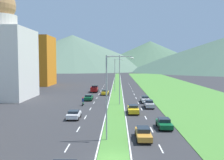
% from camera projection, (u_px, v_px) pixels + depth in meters
% --- Properties ---
extents(ground_plane, '(600.00, 600.00, 0.00)m').
position_uv_depth(ground_plane, '(113.00, 160.00, 24.58)').
color(ground_plane, '#2D2D30').
extents(grass_median, '(3.20, 240.00, 0.06)m').
position_uv_depth(grass_median, '(117.00, 90.00, 84.41)').
color(grass_median, '#477F33').
rests_on(grass_median, ground_plane).
extents(grass_verge_right, '(24.00, 240.00, 0.06)m').
position_uv_depth(grass_verge_right, '(179.00, 90.00, 83.91)').
color(grass_verge_right, '#477F33').
rests_on(grass_verge_right, ground_plane).
extents(lane_dash_left_3, '(0.16, 2.80, 0.01)m').
position_uv_depth(lane_dash_left_3, '(67.00, 148.00, 27.92)').
color(lane_dash_left_3, silver).
rests_on(lane_dash_left_3, ground_plane).
extents(lane_dash_left_4, '(0.16, 2.80, 0.01)m').
position_uv_depth(lane_dash_left_4, '(78.00, 129.00, 35.65)').
color(lane_dash_left_4, silver).
rests_on(lane_dash_left_4, ground_plane).
extents(lane_dash_left_5, '(0.16, 2.80, 0.01)m').
position_uv_depth(lane_dash_left_5, '(85.00, 117.00, 43.37)').
color(lane_dash_left_5, silver).
rests_on(lane_dash_left_5, ground_plane).
extents(lane_dash_left_6, '(0.16, 2.80, 0.01)m').
position_uv_depth(lane_dash_left_6, '(90.00, 109.00, 51.09)').
color(lane_dash_left_6, silver).
rests_on(lane_dash_left_6, ground_plane).
extents(lane_dash_left_7, '(0.16, 2.80, 0.01)m').
position_uv_depth(lane_dash_left_7, '(94.00, 103.00, 58.82)').
color(lane_dash_left_7, silver).
rests_on(lane_dash_left_7, ground_plane).
extents(lane_dash_left_8, '(0.16, 2.80, 0.01)m').
position_uv_depth(lane_dash_left_8, '(97.00, 98.00, 66.54)').
color(lane_dash_left_8, silver).
rests_on(lane_dash_left_8, ground_plane).
extents(lane_dash_left_9, '(0.16, 2.80, 0.01)m').
position_uv_depth(lane_dash_left_9, '(99.00, 94.00, 74.26)').
color(lane_dash_left_9, silver).
rests_on(lane_dash_left_9, ground_plane).
extents(lane_dash_left_10, '(0.16, 2.80, 0.01)m').
position_uv_depth(lane_dash_left_10, '(101.00, 91.00, 81.98)').
color(lane_dash_left_10, silver).
rests_on(lane_dash_left_10, ground_plane).
extents(lane_dash_left_11, '(0.16, 2.80, 0.01)m').
position_uv_depth(lane_dash_left_11, '(102.00, 89.00, 89.71)').
color(lane_dash_left_11, silver).
rests_on(lane_dash_left_11, ground_plane).
extents(lane_dash_left_12, '(0.16, 2.80, 0.01)m').
position_uv_depth(lane_dash_left_12, '(104.00, 86.00, 97.43)').
color(lane_dash_left_12, silver).
rests_on(lane_dash_left_12, ground_plane).
extents(lane_dash_left_13, '(0.16, 2.80, 0.01)m').
position_uv_depth(lane_dash_left_13, '(105.00, 85.00, 105.15)').
color(lane_dash_left_13, silver).
rests_on(lane_dash_left_13, ground_plane).
extents(lane_dash_left_14, '(0.16, 2.80, 0.01)m').
position_uv_depth(lane_dash_left_14, '(106.00, 83.00, 112.88)').
color(lane_dash_left_14, silver).
rests_on(lane_dash_left_14, ground_plane).
extents(lane_dash_right_3, '(0.16, 2.80, 0.01)m').
position_uv_depth(lane_dash_right_3, '(161.00, 149.00, 27.68)').
color(lane_dash_right_3, silver).
rests_on(lane_dash_right_3, ground_plane).
extents(lane_dash_right_4, '(0.16, 2.80, 0.01)m').
position_uv_depth(lane_dash_right_4, '(152.00, 130.00, 35.40)').
color(lane_dash_right_4, silver).
rests_on(lane_dash_right_4, ground_plane).
extents(lane_dash_right_5, '(0.16, 2.80, 0.01)m').
position_uv_depth(lane_dash_right_5, '(146.00, 118.00, 43.12)').
color(lane_dash_right_5, silver).
rests_on(lane_dash_right_5, ground_plane).
extents(lane_dash_right_6, '(0.16, 2.80, 0.01)m').
position_uv_depth(lane_dash_right_6, '(141.00, 109.00, 50.85)').
color(lane_dash_right_6, silver).
rests_on(lane_dash_right_6, ground_plane).
extents(lane_dash_right_7, '(0.16, 2.80, 0.01)m').
position_uv_depth(lane_dash_right_7, '(138.00, 103.00, 58.57)').
color(lane_dash_right_7, silver).
rests_on(lane_dash_right_7, ground_plane).
extents(lane_dash_right_8, '(0.16, 2.80, 0.01)m').
position_uv_depth(lane_dash_right_8, '(136.00, 98.00, 66.29)').
color(lane_dash_right_8, silver).
rests_on(lane_dash_right_8, ground_plane).
extents(lane_dash_right_9, '(0.16, 2.80, 0.01)m').
position_uv_depth(lane_dash_right_9, '(134.00, 94.00, 74.01)').
color(lane_dash_right_9, silver).
rests_on(lane_dash_right_9, ground_plane).
extents(lane_dash_right_10, '(0.16, 2.80, 0.01)m').
position_uv_depth(lane_dash_right_10, '(133.00, 91.00, 81.74)').
color(lane_dash_right_10, silver).
rests_on(lane_dash_right_10, ground_plane).
extents(lane_dash_right_11, '(0.16, 2.80, 0.01)m').
position_uv_depth(lane_dash_right_11, '(131.00, 89.00, 89.46)').
color(lane_dash_right_11, silver).
rests_on(lane_dash_right_11, ground_plane).
extents(lane_dash_right_12, '(0.16, 2.80, 0.01)m').
position_uv_depth(lane_dash_right_12, '(130.00, 87.00, 97.18)').
color(lane_dash_right_12, silver).
rests_on(lane_dash_right_12, ground_plane).
extents(lane_dash_right_13, '(0.16, 2.80, 0.01)m').
position_uv_depth(lane_dash_right_13, '(129.00, 85.00, 104.91)').
color(lane_dash_right_13, silver).
rests_on(lane_dash_right_13, ground_plane).
extents(lane_dash_right_14, '(0.16, 2.80, 0.01)m').
position_uv_depth(lane_dash_right_14, '(129.00, 83.00, 112.63)').
color(lane_dash_right_14, silver).
rests_on(lane_dash_right_14, ground_plane).
extents(edge_line_median_left, '(0.16, 240.00, 0.01)m').
position_uv_depth(edge_line_median_left, '(111.00, 90.00, 84.45)').
color(edge_line_median_left, silver).
rests_on(edge_line_median_left, ground_plane).
extents(edge_line_median_right, '(0.16, 240.00, 0.01)m').
position_uv_depth(edge_line_median_right, '(122.00, 90.00, 84.36)').
color(edge_line_median_right, silver).
rests_on(edge_line_median_right, ground_plane).
extents(domed_building, '(14.93, 14.93, 27.56)m').
position_uv_depth(domed_building, '(0.00, 55.00, 64.72)').
color(domed_building, silver).
rests_on(domed_building, ground_plane).
extents(midrise_colored, '(14.28, 14.28, 19.54)m').
position_uv_depth(midrise_colored, '(34.00, 61.00, 102.39)').
color(midrise_colored, orange).
rests_on(midrise_colored, ground_plane).
extents(hill_far_left, '(207.78, 207.78, 41.31)m').
position_uv_depth(hill_far_left, '(73.00, 52.00, 305.45)').
color(hill_far_left, '#516B56').
rests_on(hill_far_left, ground_plane).
extents(hill_far_center, '(154.61, 154.61, 34.44)m').
position_uv_depth(hill_far_center, '(150.00, 55.00, 310.67)').
color(hill_far_center, '#47664C').
rests_on(hill_far_center, ground_plane).
extents(street_lamp_near, '(3.33, 0.34, 10.17)m').
position_uv_depth(street_lamp_near, '(109.00, 92.00, 30.26)').
color(street_lamp_near, '#99999E').
rests_on(street_lamp_near, ground_plane).
extents(street_lamp_mid, '(2.76, 0.28, 10.82)m').
position_uv_depth(street_lamp_mid, '(118.00, 77.00, 55.76)').
color(street_lamp_mid, '#99999E').
rests_on(street_lamp_mid, ground_plane).
extents(street_lamp_far, '(2.82, 0.29, 10.36)m').
position_uv_depth(street_lamp_far, '(116.00, 73.00, 81.33)').
color(street_lamp_far, '#99999E').
rests_on(street_lamp_far, ground_plane).
extents(car_0, '(1.94, 4.25, 1.42)m').
position_uv_depth(car_0, '(164.00, 123.00, 36.15)').
color(car_0, '#0C5128').
rests_on(car_0, ground_plane).
extents(car_1, '(1.87, 4.30, 1.60)m').
position_uv_depth(car_1, '(149.00, 104.00, 52.20)').
color(car_1, '#B2B2B7').
rests_on(car_1, ground_plane).
extents(car_2, '(2.03, 4.10, 1.41)m').
position_uv_depth(car_2, '(74.00, 114.00, 42.15)').
color(car_2, silver).
rests_on(car_2, ground_plane).
extents(car_3, '(1.85, 4.74, 1.44)m').
position_uv_depth(car_3, '(143.00, 133.00, 30.97)').
color(car_3, '#C6842D').
rests_on(car_3, ground_plane).
extents(car_4, '(1.95, 4.72, 1.39)m').
position_uv_depth(car_4, '(89.00, 97.00, 62.64)').
color(car_4, '#0C5128').
rests_on(car_4, ground_plane).
extents(car_5, '(2.03, 4.70, 1.52)m').
position_uv_depth(car_5, '(133.00, 109.00, 46.62)').
color(car_5, yellow).
rests_on(car_5, ground_plane).
extents(car_6, '(2.04, 4.18, 1.42)m').
position_uv_depth(car_6, '(105.00, 92.00, 72.68)').
color(car_6, yellow).
rests_on(car_6, ground_plane).
extents(car_8, '(1.85, 4.62, 1.51)m').
position_uv_depth(car_8, '(145.00, 99.00, 59.08)').
color(car_8, silver).
rests_on(car_8, ground_plane).
extents(pickup_truck_0, '(2.18, 5.40, 2.00)m').
position_uv_depth(pickup_truck_0, '(94.00, 89.00, 79.53)').
color(pickup_truck_0, maroon).
rests_on(pickup_truck_0, ground_plane).
extents(motorcycle_rider, '(0.36, 2.00, 1.80)m').
position_uv_depth(motorcycle_rider, '(83.00, 102.00, 54.92)').
color(motorcycle_rider, black).
rests_on(motorcycle_rider, ground_plane).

